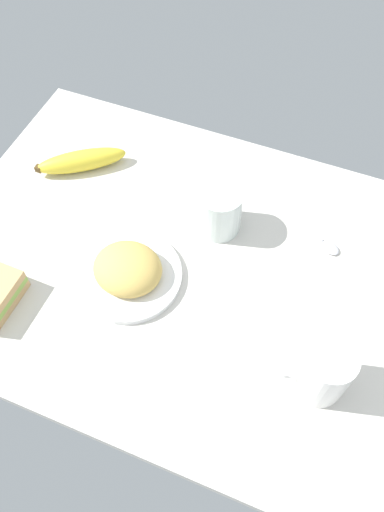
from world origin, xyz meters
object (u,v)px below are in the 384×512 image
Objects in this scene: coffee_mug_black at (324,370)px; glass_of_milk at (219,212)px; banana at (81,161)px; spoon at (322,240)px; plate_of_food at (128,271)px.

coffee_mug_black is 32.58cm from glass_of_milk.
coffee_mug_black is 0.63× the size of banana.
spoon is (5.69, -25.67, -4.95)cm from coffee_mug_black.
coffee_mug_black is 0.97× the size of spoon.
coffee_mug_black is at bearing 102.49° from spoon.
plate_of_food is 27.22cm from banana.
plate_of_food is 34.60cm from spoon.
plate_of_food reaches higher than spoon.
banana is at bearing -6.34° from glass_of_milk.
banana is 1.53× the size of spoon.
plate_of_food is 34.97cm from coffee_mug_black.
coffee_mug_black reaches higher than banana.
banana is (19.32, -19.18, 0.07)cm from plate_of_food.
coffee_mug_black is at bearing 137.28° from glass_of_milk.
glass_of_milk is at bearing 173.66° from banana.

